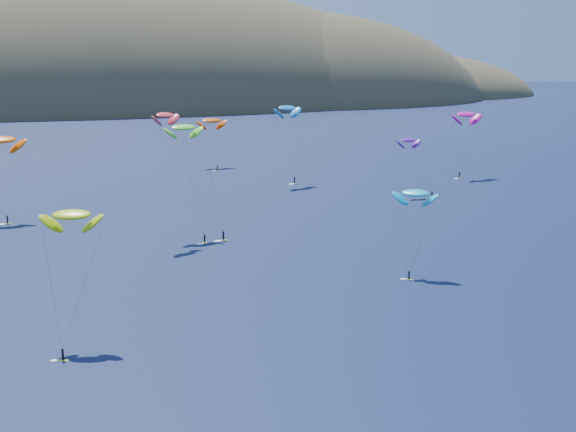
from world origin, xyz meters
The scene contains 10 objects.
island centered at (39.40, 562.36, -10.74)m, with size 730.00×300.00×210.00m.
kitesurfer_1 centered at (-40.81, 140.25, 18.70)m, with size 10.77×8.90×21.70m.
kitesurfer_2 centered at (-32.78, 53.39, 17.23)m, with size 8.76×12.06×19.50m.
kitesurfer_3 centered at (-4.18, 111.64, 22.87)m, with size 10.75×12.67×25.24m.
kitesurfer_4 centered at (39.36, 167.13, 22.27)m, with size 11.07×8.47×25.12m.
kitesurfer_5 centered at (27.06, 66.87, 14.32)m, with size 8.11×8.70×16.47m.
kitesurfer_6 centered at (63.51, 136.96, 14.98)m, with size 8.11×10.19×17.12m.
kitesurfer_8 centered at (96.30, 160.40, 19.41)m, with size 11.51×7.41×22.47m.
kitesurfer_9 centered at (-8.84, 107.38, 25.90)m, with size 10.62×10.56×27.97m.
kitesurfer_11 centered at (27.21, 209.15, 15.61)m, with size 10.54×13.84×18.49m.
Camera 1 is at (-41.40, -55.96, 39.00)m, focal length 50.00 mm.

